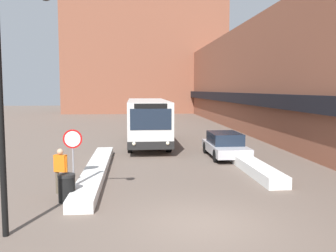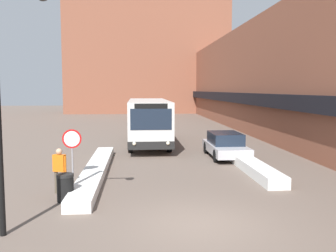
{
  "view_description": "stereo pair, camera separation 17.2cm",
  "coord_description": "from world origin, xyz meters",
  "px_view_note": "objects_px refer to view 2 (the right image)",
  "views": [
    {
      "loc": [
        -1.89,
        -10.16,
        3.8
      ],
      "look_at": [
        -0.17,
        8.62,
        1.95
      ],
      "focal_mm": 40.0,
      "sensor_mm": 36.0,
      "label": 1
    },
    {
      "loc": [
        -1.72,
        -10.18,
        3.8
      ],
      "look_at": [
        -0.17,
        8.62,
        1.95
      ],
      "focal_mm": 40.0,
      "sensor_mm": 36.0,
      "label": 2
    }
  ],
  "objects_px": {
    "parked_car_front": "(225,145)",
    "trash_bin": "(65,188)",
    "pedestrian": "(59,167)",
    "city_bus": "(148,120)",
    "stop_sign": "(72,145)",
    "street_lamp": "(8,82)"
  },
  "relations": [
    {
      "from": "stop_sign",
      "to": "trash_bin",
      "type": "xyz_separation_m",
      "value": [
        0.14,
        -2.34,
        -1.13
      ]
    },
    {
      "from": "parked_car_front",
      "to": "street_lamp",
      "type": "height_order",
      "value": "street_lamp"
    },
    {
      "from": "parked_car_front",
      "to": "pedestrian",
      "type": "xyz_separation_m",
      "value": [
        -7.76,
        -6.75,
        0.3
      ]
    },
    {
      "from": "street_lamp",
      "to": "trash_bin",
      "type": "relative_size",
      "value": 6.8
    },
    {
      "from": "pedestrian",
      "to": "city_bus",
      "type": "bearing_deg",
      "value": 91.97
    },
    {
      "from": "stop_sign",
      "to": "street_lamp",
      "type": "distance_m",
      "value": 5.8
    },
    {
      "from": "stop_sign",
      "to": "city_bus",
      "type": "bearing_deg",
      "value": 72.39
    },
    {
      "from": "parked_car_front",
      "to": "trash_bin",
      "type": "xyz_separation_m",
      "value": [
        -7.38,
        -7.75,
        -0.23
      ]
    },
    {
      "from": "parked_car_front",
      "to": "street_lamp",
      "type": "bearing_deg",
      "value": -127.44
    },
    {
      "from": "stop_sign",
      "to": "pedestrian",
      "type": "distance_m",
      "value": 1.48
    },
    {
      "from": "city_bus",
      "to": "street_lamp",
      "type": "distance_m",
      "value": 16.48
    },
    {
      "from": "parked_car_front",
      "to": "trash_bin",
      "type": "distance_m",
      "value": 10.71
    },
    {
      "from": "stop_sign",
      "to": "trash_bin",
      "type": "height_order",
      "value": "stop_sign"
    },
    {
      "from": "city_bus",
      "to": "stop_sign",
      "type": "distance_m",
      "value": 11.1
    },
    {
      "from": "street_lamp",
      "to": "trash_bin",
      "type": "bearing_deg",
      "value": 74.97
    },
    {
      "from": "parked_car_front",
      "to": "city_bus",
      "type": "bearing_deg",
      "value": 128.88
    },
    {
      "from": "trash_bin",
      "to": "pedestrian",
      "type": "bearing_deg",
      "value": 110.72
    },
    {
      "from": "stop_sign",
      "to": "street_lamp",
      "type": "relative_size",
      "value": 0.34
    },
    {
      "from": "parked_car_front",
      "to": "street_lamp",
      "type": "xyz_separation_m",
      "value": [
        -8.16,
        -10.66,
        3.29
      ]
    },
    {
      "from": "street_lamp",
      "to": "city_bus",
      "type": "bearing_deg",
      "value": 75.83
    },
    {
      "from": "city_bus",
      "to": "trash_bin",
      "type": "xyz_separation_m",
      "value": [
        -3.22,
        -12.92,
        -1.21
      ]
    },
    {
      "from": "parked_car_front",
      "to": "pedestrian",
      "type": "height_order",
      "value": "pedestrian"
    }
  ]
}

